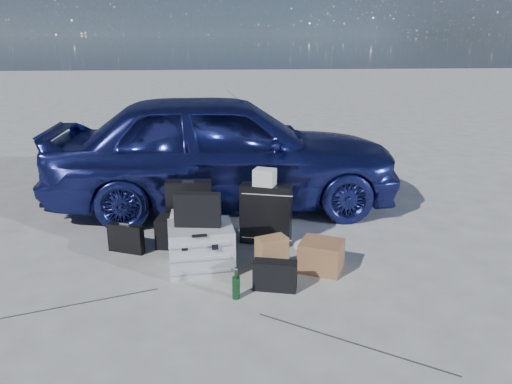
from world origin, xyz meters
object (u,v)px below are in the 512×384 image
car (224,150)px  cardboard_box (321,256)px  briefcase (126,238)px  duffel_bag (188,232)px  suitcase_left (189,209)px  suitcase_right (266,214)px  green_bottle (236,284)px  pelican_case (201,247)px

car → cardboard_box: (0.91, -2.06, -0.63)m
car → briefcase: (-1.09, -1.46, -0.62)m
car → duffel_bag: car is taller
duffel_bag → cardboard_box: bearing=-16.3°
suitcase_left → cardboard_box: bearing=-33.8°
suitcase_right → suitcase_left: bearing=-179.8°
green_bottle → suitcase_right: bearing=72.5°
briefcase → duffel_bag: size_ratio=0.61×
cardboard_box → briefcase: bearing=163.4°
briefcase → green_bottle: size_ratio=1.43×
green_bottle → suitcase_left: bearing=107.5°
briefcase → suitcase_right: 1.54m
pelican_case → duffel_bag: (-0.16, 0.56, -0.06)m
car → suitcase_left: car is taller
briefcase → green_bottle: bearing=-20.8°
cardboard_box → car: bearing=113.8°
car → pelican_case: (-0.28, -1.93, -0.55)m
suitcase_right → cardboard_box: suitcase_right is taller
green_bottle → car: bearing=90.9°
duffel_bag → green_bottle: size_ratio=2.36×
suitcase_left → car: bearing=71.0°
car → suitcase_right: car is taller
car → green_bottle: car is taller
suitcase_right → cardboard_box: (0.48, -0.74, -0.19)m
briefcase → cardboard_box: size_ratio=1.00×
briefcase → suitcase_left: suitcase_left is taller
suitcase_right → green_bottle: suitcase_right is taller
suitcase_left → duffel_bag: bearing=-90.2°
pelican_case → suitcase_left: bearing=93.9°
cardboard_box → green_bottle: 1.00m
briefcase → cardboard_box: bearing=6.6°
pelican_case → suitcase_right: size_ratio=0.93×
suitcase_left → green_bottle: 1.56m
car → duffel_bag: bearing=161.5°
suitcase_left → suitcase_right: 0.89m
suitcase_left → green_bottle: (0.47, -1.48, -0.19)m
car → pelican_case: bearing=171.1°
briefcase → duffel_bag: bearing=31.4°
briefcase → suitcase_right: (1.53, 0.15, 0.18)m
suitcase_left → duffel_bag: 0.34m
suitcase_left → green_bottle: suitcase_left is taller
pelican_case → briefcase: 0.94m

